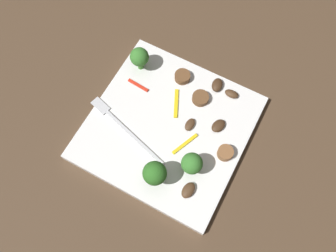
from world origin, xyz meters
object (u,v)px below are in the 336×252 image
object	(u,v)px
sausage_slice_0	(182,77)
pepper_strip_1	(185,144)
broccoli_floret_1	(155,173)
pepper_strip_0	(138,85)
mushroom_3	(232,94)
mushroom_4	(217,85)
plate	(168,128)
mushroom_1	(188,190)
sausage_slice_1	(225,154)
broccoli_floret_2	(192,164)
sausage_slice_2	(200,98)
mushroom_0	(190,125)
mushroom_2	(218,126)
fork	(122,126)
broccoli_floret_0	(139,57)
pepper_strip_2	(176,103)

from	to	relation	value
sausage_slice_0	pepper_strip_1	distance (m)	0.13
broccoli_floret_1	pepper_strip_0	distance (m)	0.19
mushroom_3	mushroom_4	bearing A→B (deg)	-6.99
plate	mushroom_1	distance (m)	0.12
sausage_slice_1	broccoli_floret_2	bearing A→B (deg)	50.82
sausage_slice_2	mushroom_4	world-z (taller)	same
sausage_slice_2	mushroom_0	world-z (taller)	sausage_slice_2
plate	mushroom_4	bearing A→B (deg)	-110.66
plate	pepper_strip_0	size ratio (longest dim) A/B	6.32
broccoli_floret_1	mushroom_4	world-z (taller)	broccoli_floret_1
mushroom_2	sausage_slice_0	bearing A→B (deg)	-29.45
plate	sausage_slice_2	world-z (taller)	sausage_slice_2
sausage_slice_1	mushroom_3	size ratio (longest dim) A/B	1.07
fork	mushroom_2	bearing A→B (deg)	-136.13
broccoli_floret_0	pepper_strip_0	xyz separation A→B (m)	(-0.02, 0.04, -0.03)
sausage_slice_0	fork	bearing A→B (deg)	70.27
sausage_slice_1	mushroom_4	size ratio (longest dim) A/B	0.96
pepper_strip_1	pepper_strip_2	world-z (taller)	same
broccoli_floret_1	sausage_slice_1	bearing A→B (deg)	-132.28
mushroom_4	pepper_strip_2	bearing A→B (deg)	53.21
sausage_slice_1	mushroom_1	size ratio (longest dim) A/B	0.93
broccoli_floret_1	sausage_slice_0	xyz separation A→B (m)	(0.05, -0.20, -0.03)
plate	pepper_strip_1	xyz separation A→B (m)	(-0.04, 0.02, 0.01)
plate	sausage_slice_2	distance (m)	0.08
broccoli_floret_2	pepper_strip_2	world-z (taller)	broccoli_floret_2
broccoli_floret_0	mushroom_0	world-z (taller)	broccoli_floret_0
sausage_slice_2	plate	bearing A→B (deg)	69.78
plate	sausage_slice_1	xyz separation A→B (m)	(-0.11, 0.00, 0.02)
mushroom_0	mushroom_3	bearing A→B (deg)	-113.89
pepper_strip_2	sausage_slice_1	bearing A→B (deg)	157.94
broccoli_floret_0	pepper_strip_2	size ratio (longest dim) A/B	0.92
broccoli_floret_1	broccoli_floret_2	world-z (taller)	broccoli_floret_1
mushroom_0	pepper_strip_2	distance (m)	0.05
plate	broccoli_floret_1	xyz separation A→B (m)	(-0.03, 0.10, 0.05)
broccoli_floret_1	sausage_slice_1	size ratio (longest dim) A/B	2.16
plate	broccoli_floret_2	xyz separation A→B (m)	(-0.07, 0.05, 0.04)
sausage_slice_2	mushroom_4	distance (m)	0.04
sausage_slice_2	pepper_strip_1	bearing A→B (deg)	99.38
mushroom_1	sausage_slice_0	bearing A→B (deg)	-60.02
sausage_slice_0	pepper_strip_1	size ratio (longest dim) A/B	0.54
broccoli_floret_1	mushroom_0	world-z (taller)	broccoli_floret_1
mushroom_2	pepper_strip_1	size ratio (longest dim) A/B	0.52
sausage_slice_0	sausage_slice_2	xyz separation A→B (m)	(-0.05, 0.02, -0.00)
broccoli_floret_0	mushroom_3	xyz separation A→B (m)	(-0.18, -0.03, -0.03)
sausage_slice_0	broccoli_floret_2	bearing A→B (deg)	121.98
plate	pepper_strip_2	world-z (taller)	pepper_strip_2
mushroom_0	mushroom_1	bearing A→B (deg)	115.60
plate	broccoli_floret_2	bearing A→B (deg)	144.23
broccoli_floret_2	mushroom_1	size ratio (longest dim) A/B	1.77
broccoli_floret_2	pepper_strip_0	world-z (taller)	broccoli_floret_2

